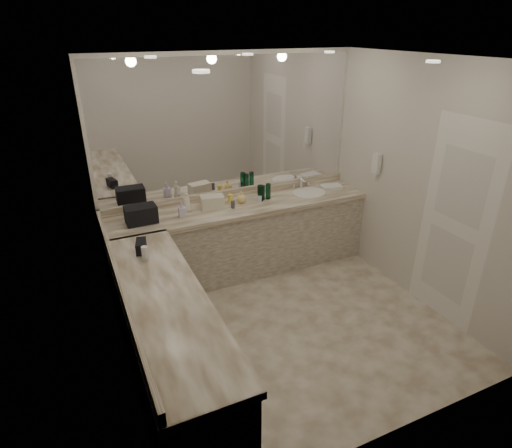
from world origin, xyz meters
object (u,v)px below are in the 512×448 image
soap_bottle_b (182,209)px  cream_cosmetic_case (212,202)px  soap_bottle_c (241,197)px  black_toiletry_bag (141,215)px  soap_bottle_a (187,202)px  wall_phone (377,164)px  hand_towel (331,187)px  sink (309,193)px

soap_bottle_b → cream_cosmetic_case: bearing=14.4°
soap_bottle_c → black_toiletry_bag: bearing=-176.0°
soap_bottle_a → soap_bottle_c: soap_bottle_a is taller
cream_cosmetic_case → soap_bottle_a: size_ratio=1.19×
wall_phone → soap_bottle_b: (-2.28, 0.45, -0.36)m
hand_towel → wall_phone: bearing=-64.6°
hand_towel → soap_bottle_b: soap_bottle_b is taller
soap_bottle_a → hand_towel: bearing=-1.4°
sink → cream_cosmetic_case: (-1.28, 0.05, 0.08)m
black_toiletry_bag → soap_bottle_a: 0.55m
wall_phone → black_toiletry_bag: size_ratio=0.73×
soap_bottle_b → black_toiletry_bag: bearing=176.8°
black_toiletry_bag → soap_bottle_c: size_ratio=2.27×
wall_phone → black_toiletry_bag: (-2.72, 0.47, -0.36)m
hand_towel → soap_bottle_a: bearing=178.6°
black_toiletry_bag → soap_bottle_c: (1.21, 0.09, -0.02)m
hand_towel → soap_bottle_a: (-1.94, 0.05, 0.09)m
soap_bottle_c → sink: bearing=-3.6°
cream_cosmetic_case → hand_towel: bearing=10.0°
cream_cosmetic_case → black_toiletry_bag: bearing=-164.1°
black_toiletry_bag → cream_cosmetic_case: black_toiletry_bag is taller
sink → cream_cosmetic_case: 1.29m
soap_bottle_b → wall_phone: bearing=-11.1°
soap_bottle_a → soap_bottle_b: size_ratio=1.26×
soap_bottle_c → soap_bottle_b: bearing=-171.8°
sink → soap_bottle_a: bearing=177.4°
cream_cosmetic_case → hand_towel: size_ratio=1.00×
soap_bottle_c → soap_bottle_a: bearing=178.7°
black_toiletry_bag → cream_cosmetic_case: 0.84m
sink → soap_bottle_a: 1.59m
sink → cream_cosmetic_case: cream_cosmetic_case is taller
wall_phone → soap_bottle_c: (-1.52, 0.56, -0.38)m
wall_phone → black_toiletry_bag: wall_phone is taller
wall_phone → soap_bottle_b: wall_phone is taller
wall_phone → soap_bottle_a: (-2.19, 0.57, -0.34)m
black_toiletry_bag → soap_bottle_c: bearing=4.0°
cream_cosmetic_case → wall_phone: bearing=-5.4°
wall_phone → soap_bottle_c: wall_phone is taller
sink → wall_phone: (0.61, -0.50, 0.46)m
hand_towel → soap_bottle_a: soap_bottle_a is taller
cream_cosmetic_case → soap_bottle_c: size_ratio=1.80×
wall_phone → cream_cosmetic_case: bearing=163.8°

